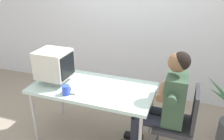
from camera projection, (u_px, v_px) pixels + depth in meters
The scene contains 8 objects.
ground_plane at pixel (95, 136), 3.01m from camera, with size 12.00×12.00×0.00m, color gray.
wall_back at pixel (146, 6), 3.52m from camera, with size 8.00×0.10×3.00m, color silver.
desk at pixel (93, 90), 2.73m from camera, with size 1.45×0.74×0.74m.
crt_monitor at pixel (54, 64), 2.73m from camera, with size 0.38×0.34×0.40m.
keyboard at pixel (78, 84), 2.74m from camera, with size 0.17×0.47×0.03m.
office_chair at pixel (181, 120), 2.53m from camera, with size 0.43×0.43×0.88m.
person_seated at pixel (165, 102), 2.51m from camera, with size 0.69×0.54×1.28m.
desk_mug at pixel (66, 90), 2.52m from camera, with size 0.08×0.10×0.11m.
Camera 1 is at (1.03, -2.18, 2.02)m, focal length 36.67 mm.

